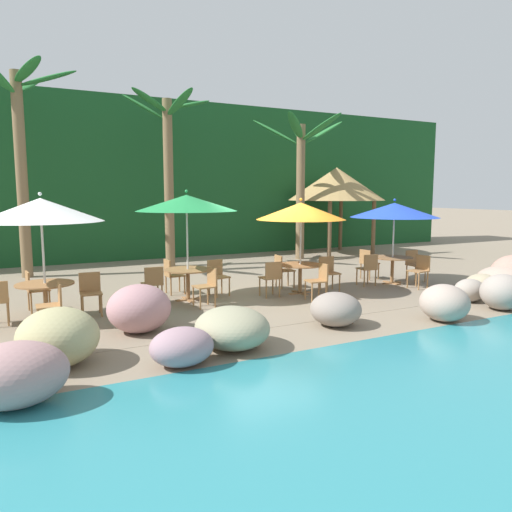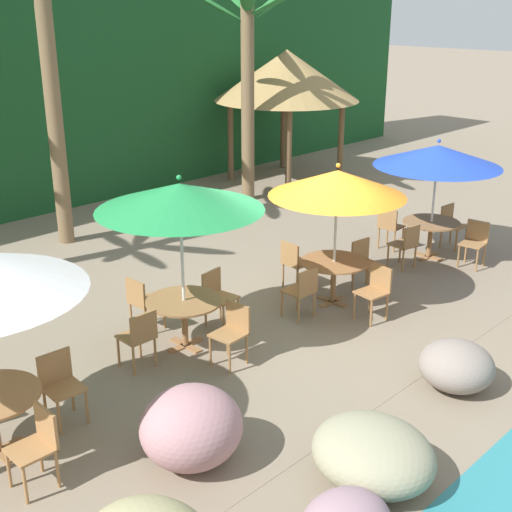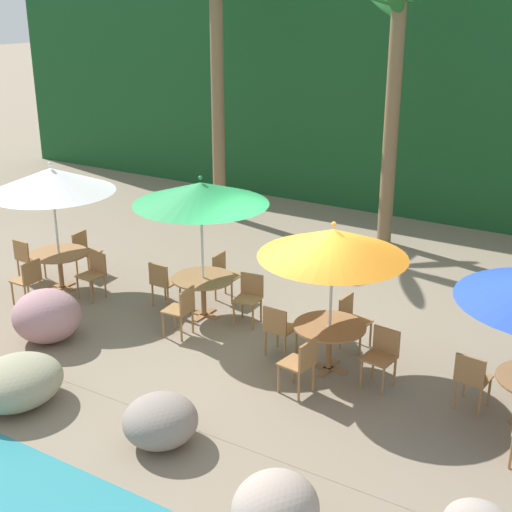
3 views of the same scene
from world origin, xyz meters
The scene contains 25 objects.
ground_plane centered at (0.00, 0.00, 0.00)m, with size 120.00×120.00×0.00m, color gray.
terrace_deck centered at (0.00, 0.00, 0.00)m, with size 18.00×5.20×0.01m.
foliage_backdrop centered at (0.00, 9.00, 3.00)m, with size 28.00×2.40×6.00m.
rock_seawall centered at (0.37, -3.00, 0.37)m, with size 15.73×3.45×0.97m.
umbrella_white centered at (-4.95, -0.07, 2.17)m, with size 2.34×2.34×2.51m.
dining_table_white centered at (-4.95, -0.07, 0.61)m, with size 1.10×1.10×0.74m.
chair_white_seaward centered at (-4.09, -0.04, 0.51)m, with size 0.45×0.45×0.87m.
chair_white_inland centered at (-5.11, 0.76, 0.51)m, with size 0.46×0.46×0.87m.
chair_white_left centered at (-5.80, -0.14, 0.51)m, with size 0.43×0.44×0.87m.
chair_white_right centered at (-4.87, -0.93, 0.51)m, with size 0.43×0.43×0.87m.
umbrella_green centered at (-1.85, 0.35, 2.27)m, with size 2.32×2.32×2.57m.
dining_table_green centered at (-1.85, 0.35, 0.61)m, with size 1.10×1.10×0.74m.
chair_green_seaward centered at (-1.02, 0.56, 0.51)m, with size 0.48×0.48×0.87m.
chair_green_inland centered at (-1.98, 1.19, 0.51)m, with size 0.44×0.44×0.87m.
chair_green_left centered at (-2.70, 0.27, 0.51)m, with size 0.43×0.43×0.87m.
chair_green_right centered at (-1.69, -0.49, 0.51)m, with size 0.46×0.45×0.87m.
umbrella_orange centered at (0.88, -0.22, 2.05)m, with size 2.20×2.20×2.38m.
dining_table_orange centered at (0.88, -0.22, 0.61)m, with size 1.10×1.10×0.74m.
chair_orange_seaward centered at (1.73, -0.22, 0.51)m, with size 0.46×0.47×0.87m.
chair_orange_inland centered at (0.86, 0.64, 0.51)m, with size 0.46×0.45×0.87m.
chair_orange_left centered at (0.03, -0.28, 0.51)m, with size 0.43×0.44×0.87m.
chair_orange_right centered at (0.86, -1.07, 0.51)m, with size 0.48×0.47×0.87m.
chair_blue_left centered at (3.04, -0.23, 0.51)m, with size 0.46×0.47×0.87m.
palm_tree_nearest centered at (-5.07, 5.56, 4.13)m, with size 3.31×3.19×6.16m.
palm_tree_second centered at (-0.59, 5.70, 3.76)m, with size 3.01×2.99×5.76m.
Camera 3 is at (4.95, -9.00, 5.45)m, focal length 49.85 mm.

